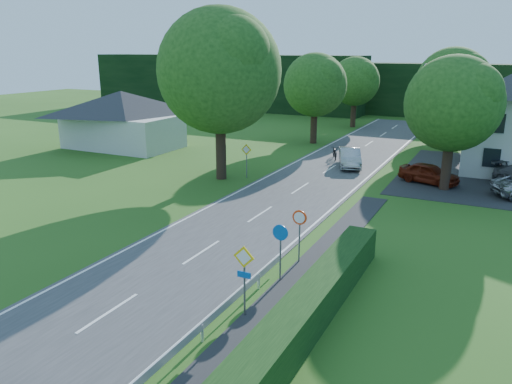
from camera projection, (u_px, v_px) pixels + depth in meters
The scene contains 22 objects.
road at pixel (275, 205), 29.35m from camera, with size 7.00×80.00×0.04m, color #39393B.
parking_pad at pixel (505, 178), 35.37m from camera, with size 14.00×16.00×0.04m, color #27272A.
line_edge_left at pixel (227, 197), 30.74m from camera, with size 0.12×80.00×0.01m, color white.
line_edge_right at pixel (328, 212), 27.95m from camera, with size 0.12×80.00×0.01m, color white.
line_centre at pixel (275, 204), 29.34m from camera, with size 0.12×80.00×0.01m, color white, non-canonical shape.
tree_main at pixel (220, 95), 33.77m from camera, with size 9.40×9.40×11.64m, color #1D4514, non-canonical shape.
tree_left_far at pixel (315, 99), 47.52m from camera, with size 7.00×7.00×8.58m, color #1D4514, non-canonical shape.
tree_right_far at pixel (451, 100), 44.01m from camera, with size 7.40×7.40×9.09m, color #1D4514, non-canonical shape.
tree_left_back at pixel (354, 92), 57.69m from camera, with size 6.60×6.60×8.07m, color #1D4514, non-canonical shape.
tree_right_back at pixel (448, 100), 51.53m from camera, with size 6.20×6.20×7.56m, color #1D4514, non-canonical shape.
tree_right_mid at pixel (451, 124), 31.40m from camera, with size 7.00×7.00×8.58m, color #1D4514, non-canonical shape.
treeline_left at pixel (222, 82), 76.39m from camera, with size 44.00×6.00×8.00m, color black.
treeline_right at pixel (479, 92), 64.50m from camera, with size 30.00×5.00×7.00m, color black.
bungalow_left at pixel (122, 118), 45.80m from camera, with size 11.00×6.50×5.20m.
streetlight at pixel (448, 117), 33.26m from camera, with size 2.03×0.18×8.00m.
sign_priority_right at pixel (244, 268), 16.68m from camera, with size 0.78×0.09×2.59m.
sign_roundabout at pixel (280, 242), 19.29m from camera, with size 0.64×0.08×2.37m.
sign_speed_limit at pixel (299, 224), 20.98m from camera, with size 0.64×0.11×2.37m.
sign_priority_left at pixel (246, 154), 35.10m from camera, with size 0.78×0.09×2.44m.
moving_car at pixel (350, 158), 38.58m from camera, with size 1.52×4.37×1.44m, color #9C9CA1.
motorcycle at pixel (335, 152), 41.43m from camera, with size 0.74×2.12×1.11m, color black.
parked_car_red at pixel (429, 173), 33.82m from camera, with size 1.62×4.02×1.37m, color #63190B.
Camera 1 is at (11.51, -5.55, 8.85)m, focal length 35.00 mm.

